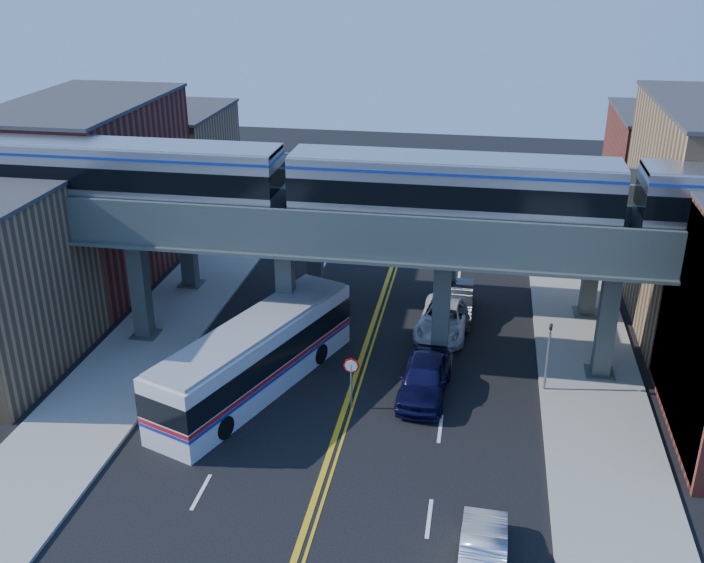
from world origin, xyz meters
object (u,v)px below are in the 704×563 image
at_px(transit_train, 452,189).
at_px(car_lane_d, 468,235).
at_px(car_lane_b, 456,301).
at_px(transit_bus, 256,357).
at_px(car_lane_a, 424,378).
at_px(car_parked_curb, 483,551).
at_px(traffic_signal, 548,350).
at_px(car_lane_c, 444,319).
at_px(stop_sign, 351,375).

distance_m(transit_train, car_lane_d, 19.45).
bearing_deg(car_lane_b, transit_bus, -133.73).
relative_size(car_lane_a, car_parked_curb, 1.20).
relative_size(traffic_signal, transit_bus, 0.31).
relative_size(transit_bus, car_parked_curb, 2.86).
distance_m(car_lane_b, car_lane_c, 2.36).
height_order(stop_sign, car_lane_c, stop_sign).
relative_size(stop_sign, car_lane_c, 0.45).
relative_size(car_lane_a, car_lane_d, 1.10).
relative_size(traffic_signal, car_lane_c, 0.71).
relative_size(car_lane_a, car_lane_b, 1.02).
bearing_deg(car_lane_b, traffic_signal, -59.91).
xyz_separation_m(traffic_signal, transit_bus, (-13.71, -2.01, -0.60)).
relative_size(car_lane_a, car_lane_c, 0.94).
height_order(car_lane_a, car_lane_c, car_lane_a).
xyz_separation_m(transit_train, car_lane_c, (-0.23, 3.45, -8.47)).
relative_size(traffic_signal, car_lane_b, 0.77).
bearing_deg(car_lane_b, stop_sign, -112.44).
height_order(car_lane_c, car_parked_curb, car_lane_c).
bearing_deg(car_lane_b, car_lane_d, 87.95).
bearing_deg(car_lane_c, car_lane_a, -88.93).
xyz_separation_m(transit_train, car_lane_a, (-0.70, -3.27, -8.35)).
relative_size(transit_train, traffic_signal, 11.56).
relative_size(transit_bus, car_lane_a, 2.39).
height_order(car_lane_a, car_lane_b, car_lane_a).
height_order(stop_sign, car_parked_curb, stop_sign).
relative_size(stop_sign, car_lane_b, 0.49).
bearing_deg(car_lane_c, traffic_signal, -41.26).
distance_m(traffic_signal, car_lane_a, 5.98).
bearing_deg(car_parked_curb, transit_train, -79.38).
xyz_separation_m(stop_sign, traffic_signal, (8.90, 3.00, 0.54)).
bearing_deg(car_lane_c, car_lane_d, 91.71).
height_order(car_lane_b, car_lane_d, car_lane_b).
relative_size(transit_bus, car_lane_b, 2.45).
height_order(car_lane_a, car_lane_d, car_lane_a).
bearing_deg(traffic_signal, car_lane_a, -167.37).
bearing_deg(car_lane_c, car_lane_b, 81.15).
xyz_separation_m(transit_train, stop_sign, (-3.93, -5.00, -7.52)).
relative_size(stop_sign, car_parked_curb, 0.58).
height_order(stop_sign, traffic_signal, traffic_signal).
bearing_deg(car_lane_d, transit_bus, -120.40).
xyz_separation_m(car_lane_a, car_lane_d, (1.30, 20.73, -0.21)).
xyz_separation_m(transit_train, traffic_signal, (4.97, -2.00, -6.97)).
bearing_deg(stop_sign, car_lane_b, 68.35).
distance_m(traffic_signal, car_lane_d, 20.01).
bearing_deg(traffic_signal, stop_sign, -161.37).
bearing_deg(traffic_signal, car_lane_b, 120.88).
height_order(transit_bus, car_lane_d, transit_bus).
relative_size(transit_train, car_lane_a, 8.71).
bearing_deg(transit_bus, transit_train, -44.57).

